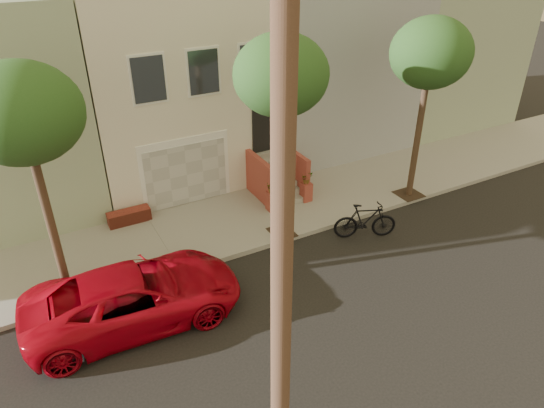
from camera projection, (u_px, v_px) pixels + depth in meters
ground at (320, 321)px, 12.61m from camera, size 90.00×90.00×0.00m
sidewalk at (233, 222)px, 16.65m from camera, size 40.00×3.70×0.15m
house_row at (168, 76)px, 19.32m from camera, size 33.10×11.70×7.00m
tree_left at (22, 115)px, 10.68m from camera, size 2.70×2.57×6.30m
tree_mid at (281, 77)px, 13.38m from camera, size 2.70×2.57×6.30m
tree_right at (431, 54)px, 15.66m from camera, size 2.70×2.57×6.30m
pickup_truck at (135, 296)px, 12.32m from camera, size 5.49×2.75×1.49m
motorcycle at (365, 221)px, 15.70m from camera, size 2.09×1.34×1.22m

